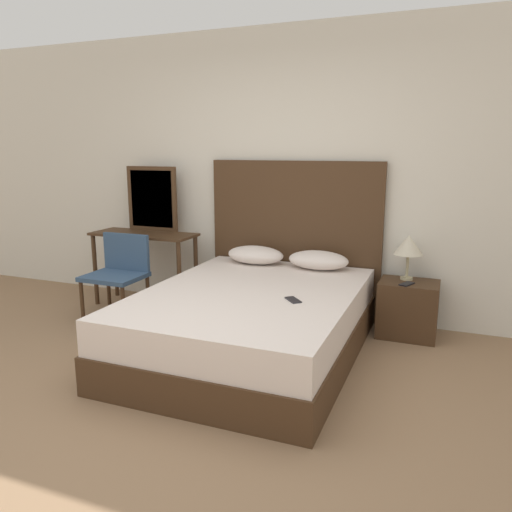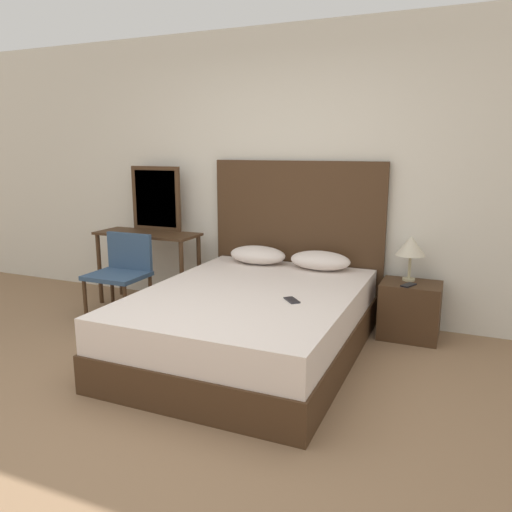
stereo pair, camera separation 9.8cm
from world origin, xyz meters
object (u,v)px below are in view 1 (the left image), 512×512
Objects in this scene: chair at (119,270)px; phone_on_bed at (293,300)px; bed at (251,323)px; phone_on_nightstand at (407,284)px; nightstand at (408,309)px; vanity_desk at (144,247)px; table_lamp at (409,246)px.

phone_on_bed is at bearing -13.16° from chair.
bed is 1.35m from phone_on_nightstand.
phone_on_nightstand is at bearing 51.71° from phone_on_bed.
phone_on_nightstand is 0.20× the size of chair.
nightstand is at bearing 53.92° from phone_on_bed.
nightstand is at bearing 2.00° from vanity_desk.
nightstand is at bearing 12.43° from chair.
chair reaches higher than phone_on_bed.
phone_on_nightstand reaches higher than nightstand.
bed is 0.49m from phone_on_bed.
table_lamp is at bearing 57.15° from phone_on_bed.
nightstand is 2.62m from vanity_desk.
table_lamp reaches higher than phone_on_bed.
nightstand is 0.55m from table_lamp.
table_lamp is 2.62m from chair.
phone_on_nightstand is (0.02, -0.17, -0.29)m from table_lamp.
chair is at bearing 168.37° from bed.
phone_on_bed is 1.26m from nightstand.
phone_on_bed is 0.15× the size of vanity_desk.
vanity_desk is (-2.60, -0.09, 0.37)m from nightstand.
nightstand is 0.46× the size of vanity_desk.
bed is 1.72m from vanity_desk.
vanity_desk is at bearing -176.27° from table_lamp.
table_lamp reaches higher than bed.
table_lamp is 0.34m from phone_on_nightstand.
vanity_desk is 0.49m from chair.
chair is (-1.84, 0.43, -0.04)m from phone_on_bed.
chair reaches higher than bed.
table_lamp is at bearing 41.21° from bed.
chair is (-2.53, -0.64, -0.30)m from table_lamp.
bed is at bearing -138.79° from table_lamp.
phone_on_nightstand is at bearing 35.15° from bed.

